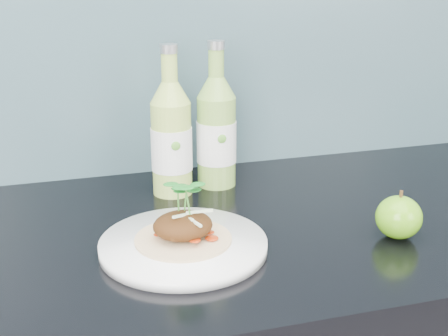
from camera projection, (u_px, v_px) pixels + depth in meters
The scene contains 5 objects.
dinner_plate at pixel (183, 245), 0.91m from camera, with size 0.31×0.31×0.02m.
pork_taco at pixel (183, 223), 0.90m from camera, with size 0.14×0.14×0.10m.
green_apple at pixel (399, 217), 0.95m from camera, with size 0.08×0.08×0.08m.
cider_bottle_left at pixel (171, 139), 1.10m from camera, with size 0.07×0.08×0.27m.
cider_bottle_right at pixel (216, 132), 1.14m from camera, with size 0.08×0.08×0.27m.
Camera 1 is at (-0.29, 0.82, 1.32)m, focal length 50.00 mm.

